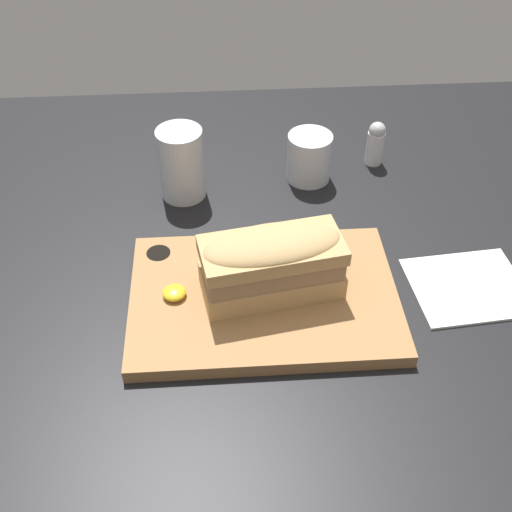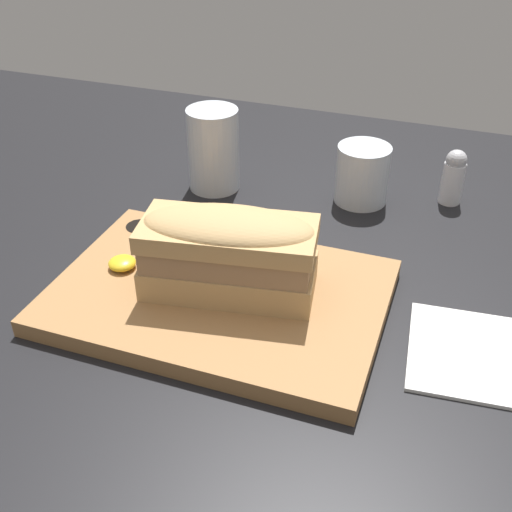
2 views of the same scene
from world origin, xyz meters
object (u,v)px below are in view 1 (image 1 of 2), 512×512
Objects in this scene: wine_glass at (309,159)px; salt_shaker at (375,143)px; sandwich at (272,262)px; napkin at (468,287)px; serving_board at (263,297)px; water_glass at (182,168)px.

salt_shaker is (11.57, 3.65, 0.26)cm from wine_glass.
napkin is (26.77, 0.31, -6.65)cm from sandwich.
salt_shaker is (19.96, 30.86, -2.94)cm from sandwich.
serving_board is 2.13× the size of napkin.
serving_board is 4.40× the size of wine_glass.
water_glass reaches higher than wine_glass.
sandwich is (1.11, 0.50, 5.87)cm from serving_board.
water_glass reaches higher than napkin.
wine_glass is 12.13cm from salt_shaker.
water_glass is at bearing -168.13° from salt_shaker.
wine_glass is at bearing 72.85° from sandwich.
salt_shaker is (31.86, 6.69, -1.08)cm from water_glass.
serving_board is at bearing -178.35° from napkin.
water_glass is at bearing 148.33° from napkin.
serving_board is at bearing -123.91° from salt_shaker.
sandwich is at bearing -63.79° from water_glass.
napkin is 2.14× the size of salt_shaker.
napkin is at bearing 1.65° from serving_board.
sandwich is 27.00cm from water_glass.
napkin is (27.88, 0.80, -0.78)cm from serving_board.
wine_glass is at bearing 8.53° from water_glass.
serving_board is 27.21cm from water_glass.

